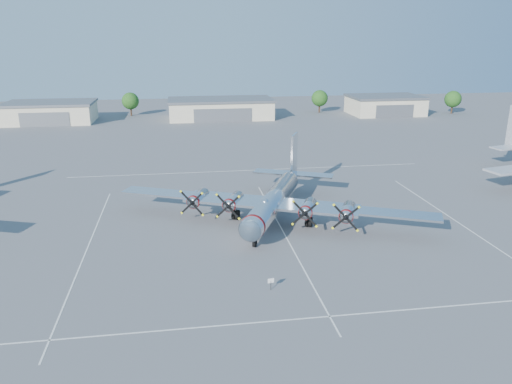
{
  "coord_description": "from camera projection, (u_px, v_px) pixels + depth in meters",
  "views": [
    {
      "loc": [
        -11.49,
        -56.67,
        22.09
      ],
      "look_at": [
        -2.33,
        2.58,
        3.2
      ],
      "focal_mm": 35.0,
      "sensor_mm": 36.0,
      "label": 1
    }
  ],
  "objects": [
    {
      "name": "tree_west",
      "position": [
        130.0,
        101.0,
        141.65
      ],
      "size": [
        4.8,
        4.8,
        6.64
      ],
      "color": "#382619",
      "rests_on": "ground"
    },
    {
      "name": "info_placard",
      "position": [
        271.0,
        282.0,
        45.04
      ],
      "size": [
        0.59,
        0.13,
        1.13
      ],
      "rotation": [
        0.0,
        0.0,
        0.15
      ],
      "color": "black",
      "rests_on": "ground"
    },
    {
      "name": "tree_east",
      "position": [
        320.0,
        98.0,
        147.78
      ],
      "size": [
        4.8,
        4.8,
        6.64
      ],
      "color": "#382619",
      "rests_on": "ground"
    },
    {
      "name": "main_bomber_b29",
      "position": [
        275.0,
        218.0,
        62.93
      ],
      "size": [
        46.87,
        40.75,
        8.68
      ],
      "primitive_type": null,
      "rotation": [
        0.0,
        0.0,
        -0.43
      ],
      "color": "silver",
      "rests_on": "ground"
    },
    {
      "name": "tree_far_east",
      "position": [
        453.0,
        99.0,
        145.78
      ],
      "size": [
        4.8,
        4.8,
        6.64
      ],
      "color": "#382619",
      "rests_on": "ground"
    },
    {
      "name": "hangar_east",
      "position": [
        385.0,
        105.0,
        145.17
      ],
      "size": [
        20.6,
        14.6,
        5.4
      ],
      "color": "beige",
      "rests_on": "ground"
    },
    {
      "name": "hangar_center",
      "position": [
        221.0,
        108.0,
        138.18
      ],
      "size": [
        28.6,
        14.6,
        5.4
      ],
      "color": "beige",
      "rests_on": "ground"
    },
    {
      "name": "parking_lines",
      "position": [
        281.0,
        227.0,
        60.08
      ],
      "size": [
        60.0,
        50.08,
        0.01
      ],
      "color": "silver",
      "rests_on": "ground"
    },
    {
      "name": "ground",
      "position": [
        278.0,
        222.0,
        61.73
      ],
      "size": [
        260.0,
        260.0,
        0.0
      ],
      "primitive_type": "plane",
      "color": "#5C5C5F",
      "rests_on": "ground"
    },
    {
      "name": "hangar_west",
      "position": [
        51.0,
        112.0,
        131.62
      ],
      "size": [
        22.6,
        14.6,
        5.4
      ],
      "color": "beige",
      "rests_on": "ground"
    }
  ]
}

